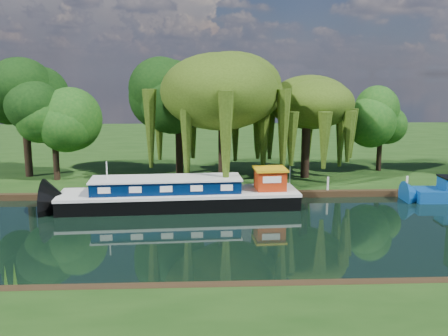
{
  "coord_description": "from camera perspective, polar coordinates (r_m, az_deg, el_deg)",
  "views": [
    {
      "loc": [
        -6.4,
        -27.5,
        8.97
      ],
      "look_at": [
        -4.91,
        5.14,
        2.8
      ],
      "focal_mm": 40.0,
      "sensor_mm": 36.0,
      "label": 1
    }
  ],
  "objects": [
    {
      "name": "lamppost",
      "position": [
        39.17,
        7.57,
        0.97
      ],
      "size": [
        0.36,
        0.36,
        2.56
      ],
      "color": "silver",
      "rests_on": "far_bank"
    },
    {
      "name": "tree_far_right",
      "position": [
        46.32,
        17.52,
        5.17
      ],
      "size": [
        3.94,
        3.94,
        6.45
      ],
      "color": "black",
      "rests_on": "far_bank"
    },
    {
      "name": "tree_far_mid",
      "position": [
        42.73,
        -5.22,
        7.59
      ],
      "size": [
        5.53,
        5.53,
        9.05
      ],
      "color": "black",
      "rests_on": "far_bank"
    },
    {
      "name": "tree_far_left",
      "position": [
        42.39,
        -18.91,
        5.27
      ],
      "size": [
        4.47,
        4.47,
        7.2
      ],
      "color": "black",
      "rests_on": "far_bank"
    },
    {
      "name": "willow_left",
      "position": [
        39.05,
        -0.14,
        8.6
      ],
      "size": [
        8.14,
        8.14,
        9.76
      ],
      "color": "black",
      "rests_on": "far_bank"
    },
    {
      "name": "ground",
      "position": [
        29.62,
        10.07,
        -7.1
      ],
      "size": [
        120.0,
        120.0,
        0.0
      ],
      "primitive_type": "plane",
      "color": "black"
    },
    {
      "name": "willow_right",
      "position": [
        41.6,
        9.43,
        6.43
      ],
      "size": [
        6.23,
        6.23,
        7.58
      ],
      "color": "black",
      "rests_on": "far_bank"
    },
    {
      "name": "red_dinghy",
      "position": [
        34.83,
        -16.75,
        -4.69
      ],
      "size": [
        3.47,
        2.83,
        0.63
      ],
      "primitive_type": "imported",
      "rotation": [
        0.0,
        0.0,
        1.81
      ],
      "color": "#9D270B",
      "rests_on": "ground"
    },
    {
      "name": "tree_far_back",
      "position": [
        44.65,
        -21.87,
        6.94
      ],
      "size": [
        5.28,
        5.28,
        8.87
      ],
      "color": "black",
      "rests_on": "far_bank"
    },
    {
      "name": "dutch_barge",
      "position": [
        34.15,
        -4.85,
        -3.11
      ],
      "size": [
        16.3,
        4.56,
        3.4
      ],
      "rotation": [
        0.0,
        0.0,
        0.06
      ],
      "color": "black",
      "rests_on": "ground"
    },
    {
      "name": "mooring_posts",
      "position": [
        37.25,
        6.57,
        -1.81
      ],
      "size": [
        19.16,
        0.16,
        1.0
      ],
      "color": "silver",
      "rests_on": "far_bank"
    },
    {
      "name": "far_bank",
      "position": [
        62.44,
        3.3,
        2.63
      ],
      "size": [
        120.0,
        52.0,
        0.45
      ],
      "primitive_type": "cube",
      "color": "#16360E",
      "rests_on": "ground"
    }
  ]
}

